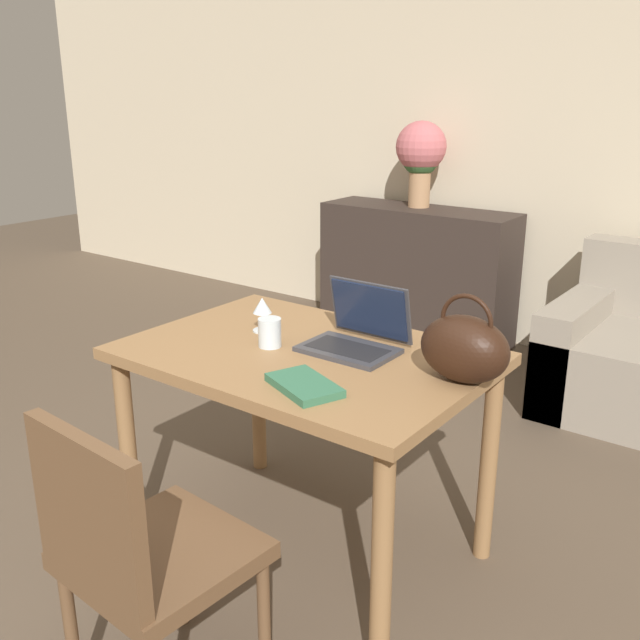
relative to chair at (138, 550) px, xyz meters
The scene contains 10 objects.
wall_back 3.52m from the chair, 90.87° to the left, with size 10.00×0.06×2.70m.
dining_table 0.83m from the chair, 96.05° to the left, with size 1.19×0.82×0.78m.
chair is the anchor object (origin of this frame).
sideboard 3.25m from the chair, 106.88° to the left, with size 1.30×0.40×0.88m.
laptop 1.00m from the chair, 87.58° to the left, with size 0.31×0.26×0.22m.
drinking_glass 0.86m from the chair, 105.08° to the left, with size 0.08×0.08×0.10m.
wine_glass 1.00m from the chair, 110.76° to the left, with size 0.07×0.07×0.13m.
handbag 1.07m from the chair, 62.87° to the left, with size 0.28×0.18×0.27m.
flower_vase 3.37m from the chair, 107.07° to the left, with size 0.32×0.32×0.54m.
book 0.63m from the chair, 78.72° to the left, with size 0.27×0.22×0.02m.
Camera 1 is at (1.34, -1.04, 1.62)m, focal length 40.00 mm.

